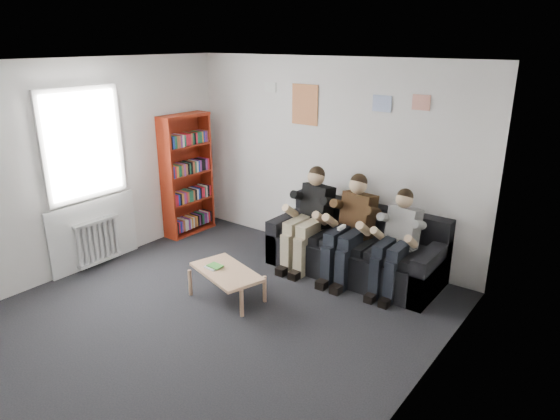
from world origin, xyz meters
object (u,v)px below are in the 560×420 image
object	(u,v)px
person_right	(395,243)
bookshelf	(187,175)
coffee_table	(226,274)
person_left	(308,219)
person_middle	(349,229)
sofa	(356,250)

from	to	relation	value
person_right	bookshelf	bearing A→B (deg)	-169.88
coffee_table	person_left	bearing A→B (deg)	79.42
person_middle	person_right	bearing A→B (deg)	7.89
bookshelf	person_middle	xyz separation A→B (m)	(2.79, 0.08, -0.26)
bookshelf	coffee_table	xyz separation A→B (m)	(1.93, -1.24, -0.61)
bookshelf	person_right	bearing A→B (deg)	3.07
person_left	bookshelf	bearing A→B (deg)	-168.73
person_left	person_right	xyz separation A→B (m)	(1.23, 0.00, -0.03)
bookshelf	person_left	world-z (taller)	bookshelf
sofa	coffee_table	world-z (taller)	sofa
sofa	person_middle	xyz separation A→B (m)	(0.00, -0.20, 0.36)
bookshelf	person_left	size ratio (longest dim) A/B	1.39
sofa	bookshelf	world-z (taller)	bookshelf
sofa	person_left	size ratio (longest dim) A/B	1.65
sofa	person_left	world-z (taller)	person_left
bookshelf	person_right	distance (m)	3.42
person_left	person_right	bearing A→B (deg)	9.33
sofa	bookshelf	xyz separation A→B (m)	(-2.79, -0.28, 0.62)
person_right	coffee_table	bearing A→B (deg)	-129.43
coffee_table	person_right	world-z (taller)	person_right
coffee_table	person_left	xyz separation A→B (m)	(0.25, 1.33, 0.35)
bookshelf	person_right	size ratio (longest dim) A/B	1.47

